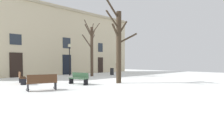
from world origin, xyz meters
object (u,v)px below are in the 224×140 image
Objects in this scene: litter_bin at (112,72)px; person_near_bench at (118,68)px; tree_foreground at (92,49)px; tree_right_of_center at (119,44)px; bench_near_lamp at (22,77)px; bench_back_to_back_right at (79,78)px; streetlamp at (70,56)px; bench_facing_shops at (42,82)px.

person_near_bench reaches higher than litter_bin.
tree_right_of_center is at bearing -112.97° from tree_foreground.
bench_near_lamp is 1.06× the size of bench_back_to_back_right.
streetlamp is 6.82m from person_near_bench.
person_near_bench is at bearing -148.26° from bench_facing_shops.
streetlamp is 5.36m from litter_bin.
streetlamp is at bearing -114.07° from bench_facing_shops.
bench_near_lamp is (-7.25, -4.99, -1.83)m from streetlamp.
litter_bin is 12.80m from bench_facing_shops.
tree_right_of_center reaches higher than litter_bin.
streetlamp reaches higher than bench_facing_shops.
litter_bin is (2.94, -0.24, -2.59)m from tree_foreground.
bench_near_lamp is (-8.10, -1.94, -2.55)m from tree_foreground.
tree_foreground is at bearing -49.14° from person_near_bench.
person_near_bench reaches higher than bench_back_to_back_right.
litter_bin is at bearing 112.42° from bench_back_to_back_right.
bench_near_lamp is at bearing 138.95° from tree_right_of_center.
person_near_bench is at bearing 97.52° from bench_back_to_back_right.
person_near_bench is (3.21, 3.06, -2.03)m from tree_right_of_center.
person_near_bench reaches higher than bench_facing_shops.
tree_foreground is 0.98× the size of tree_right_of_center.
tree_right_of_center is 7.44× the size of litter_bin.
tree_foreground is 8.71m from bench_near_lamp.
litter_bin is 9.65m from bench_back_to_back_right.
litter_bin is at bearing -137.15° from bench_facing_shops.
tree_foreground is at bearing -74.32° from streetlamp.
person_near_bench is (5.80, 1.62, 0.50)m from bench_back_to_back_right.
person_near_bench is at bearing 43.58° from tree_right_of_center.
tree_foreground is 7.27× the size of litter_bin.
tree_right_of_center reaches higher than bench_near_lamp.
tree_foreground reaches higher than streetlamp.
bench_back_to_back_right is 0.98× the size of person_near_bench.
person_near_bench is (-2.51, -3.27, 0.51)m from litter_bin.
bench_near_lamp is 1.06× the size of bench_facing_shops.
tree_foreground is at bearing -60.72° from bench_near_lamp.
tree_right_of_center is at bearing -132.12° from litter_bin.
bench_facing_shops is at bearing 49.67° from person_near_bench.
streetlamp is at bearing 139.15° from litter_bin.
bench_near_lamp is 4.20m from bench_back_to_back_right.
litter_bin is at bearing -4.62° from tree_foreground.
tree_right_of_center is at bearing 77.48° from person_near_bench.
person_near_bench is (0.43, -3.51, -2.08)m from tree_foreground.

